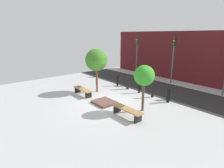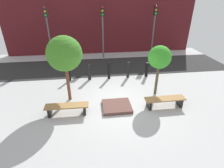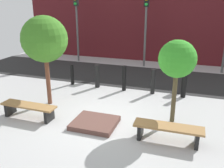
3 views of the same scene
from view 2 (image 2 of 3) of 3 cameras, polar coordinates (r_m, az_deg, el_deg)
The scene contains 16 objects.
ground_plane at distance 8.61m, azimuth 1.20°, elevation -6.42°, with size 18.00×18.00×0.00m, color #B2B2B2.
road_strip at distance 13.03m, azimuth -2.01°, elevation 5.75°, with size 18.00×3.64×0.01m, color #272727.
building_facade at distance 15.98m, azimuth -3.48°, elevation 18.08°, with size 16.20×0.50×4.49m, color #511419.
bench_left at distance 7.99m, azimuth -14.48°, elevation -7.48°, with size 1.89×0.49×0.46m.
bench_right at distance 8.57m, azimuth 16.85°, elevation -5.17°, with size 1.89×0.51×0.47m.
planter_bed at distance 8.29m, azimuth 1.55°, elevation -7.29°, with size 1.33×1.17×0.15m, color brown.
tree_behind_left_bench at distance 8.22m, azimuth -15.28°, elevation 9.43°, with size 1.61×1.61×3.21m.
tree_behind_right_bench at distance 8.90m, azimuth 15.27°, elevation 8.27°, with size 1.13×1.13×2.62m.
bollard_far_left at distance 10.98m, azimuth -13.81°, elevation 3.31°, with size 0.16×0.16×0.93m, color black.
bollard_left at distance 10.88m, azimuth -7.44°, elevation 3.94°, with size 0.21×0.21×1.02m, color black.
bollard_center at distance 10.92m, azimuth -1.01°, elevation 4.43°, with size 0.17×0.17×1.08m, color black.
bollard_right at distance 11.12m, azimuth 5.28°, elevation 4.62°, with size 0.18×0.18×1.04m, color black.
bollard_far_right at distance 11.45m, azimuth 11.27°, elevation 4.62°, with size 0.20×0.20×0.94m, color black.
traffic_light_west at distance 14.65m, azimuth -20.38°, elevation 17.85°, with size 0.28×0.27×4.06m.
traffic_light_mid_west at distance 14.36m, azimuth -3.06°, elevation 19.24°, with size 0.28×0.27×4.06m.
traffic_light_mid_east at distance 15.25m, azimuth 13.68°, elevation 19.08°, with size 0.28×0.27×4.09m.
Camera 2 is at (-1.09, -7.09, 4.77)m, focal length 28.00 mm.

